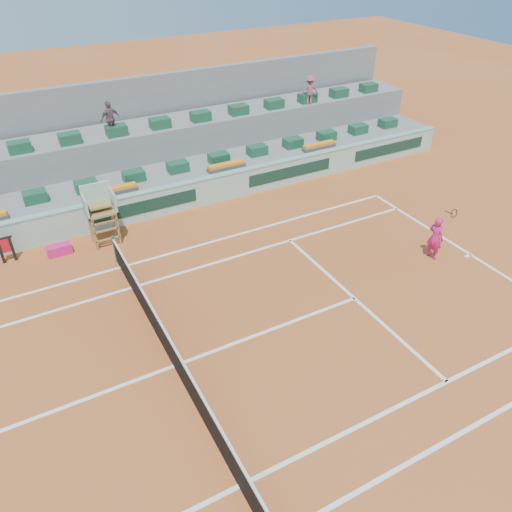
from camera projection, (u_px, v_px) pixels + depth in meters
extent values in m
plane|color=#AA4F20|center=(174.00, 366.00, 14.17)|extent=(90.00, 90.00, 0.00)
cube|color=gray|center=(85.00, 195.00, 21.62)|extent=(36.00, 4.00, 1.20)
cube|color=gray|center=(74.00, 166.00, 22.39)|extent=(36.00, 2.40, 2.60)
cube|color=gray|center=(63.00, 136.00, 23.04)|extent=(36.00, 0.40, 4.40)
cube|color=#DC1C72|center=(59.00, 250.00, 18.77)|extent=(0.89, 0.40, 0.40)
imported|color=#734C5A|center=(110.00, 119.00, 21.54)|extent=(0.95, 0.58, 1.51)
imported|color=#954A5A|center=(310.00, 90.00, 25.28)|extent=(1.04, 0.81, 1.42)
cube|color=white|center=(471.00, 255.00, 18.84)|extent=(0.12, 10.97, 0.01)
cube|color=white|center=(121.00, 267.00, 18.16)|extent=(23.77, 0.12, 0.01)
cube|color=white|center=(239.00, 486.00, 11.17)|extent=(23.77, 0.12, 0.01)
cube|color=white|center=(132.00, 288.00, 17.16)|extent=(23.77, 0.12, 0.01)
cube|color=white|center=(354.00, 298.00, 16.68)|extent=(0.12, 8.23, 0.01)
cube|color=white|center=(174.00, 366.00, 14.17)|extent=(12.80, 0.12, 0.01)
cube|color=white|center=(468.00, 256.00, 18.78)|extent=(0.30, 0.12, 0.01)
cube|color=black|center=(173.00, 355.00, 13.91)|extent=(0.03, 11.87, 0.92)
cube|color=silver|center=(171.00, 342.00, 13.63)|extent=(0.06, 11.87, 0.07)
cylinder|color=#204B33|center=(115.00, 249.00, 18.18)|extent=(0.10, 0.10, 1.10)
cube|color=#A0CAB6|center=(98.00, 217.00, 20.02)|extent=(36.00, 0.30, 1.20)
cube|color=#7DA899|center=(95.00, 203.00, 19.66)|extent=(36.00, 0.34, 0.06)
cube|color=#133428|center=(147.00, 206.00, 20.66)|extent=(4.40, 0.02, 0.56)
cube|color=#133428|center=(291.00, 172.00, 23.41)|extent=(4.40, 0.02, 0.56)
cube|color=#133428|center=(389.00, 149.00, 25.76)|extent=(4.40, 0.02, 0.56)
cube|color=olive|center=(95.00, 235.00, 18.74)|extent=(0.08, 0.08, 1.35)
cube|color=olive|center=(118.00, 229.00, 19.10)|extent=(0.08, 0.08, 1.35)
cube|color=olive|center=(90.00, 227.00, 19.25)|extent=(0.08, 0.08, 1.35)
cube|color=olive|center=(113.00, 221.00, 19.60)|extent=(0.08, 0.08, 1.35)
cube|color=olive|center=(101.00, 211.00, 18.77)|extent=(1.10, 0.90, 0.08)
cube|color=#A0CAB6|center=(96.00, 195.00, 18.76)|extent=(1.10, 0.08, 1.00)
cube|color=#A0CAB6|center=(85.00, 206.00, 18.36)|extent=(0.06, 0.90, 0.80)
cube|color=#A0CAB6|center=(113.00, 200.00, 18.77)|extent=(0.06, 0.90, 0.80)
cube|color=olive|center=(99.00, 205.00, 18.71)|extent=(0.80, 0.60, 0.08)
cube|color=olive|center=(108.00, 239.00, 19.10)|extent=(0.90, 0.08, 0.06)
cube|color=olive|center=(106.00, 230.00, 18.88)|extent=(0.90, 0.08, 0.06)
cube|color=olive|center=(105.00, 222.00, 18.68)|extent=(0.90, 0.08, 0.06)
cube|color=#1A4E31|center=(35.00, 197.00, 19.71)|extent=(0.90, 0.60, 0.44)
cube|color=#1A4E31|center=(86.00, 186.00, 20.50)|extent=(0.90, 0.60, 0.44)
cube|color=#1A4E31|center=(134.00, 176.00, 21.29)|extent=(0.90, 0.60, 0.44)
cube|color=#1A4E31|center=(178.00, 167.00, 22.07)|extent=(0.90, 0.60, 0.44)
cube|color=#1A4E31|center=(219.00, 158.00, 22.86)|extent=(0.90, 0.60, 0.44)
cube|color=#1A4E31|center=(257.00, 150.00, 23.64)|extent=(0.90, 0.60, 0.44)
cube|color=#1A4E31|center=(293.00, 143.00, 24.43)|extent=(0.90, 0.60, 0.44)
cube|color=#1A4E31|center=(326.00, 136.00, 25.22)|extent=(0.90, 0.60, 0.44)
cube|color=#1A4E31|center=(358.00, 129.00, 26.00)|extent=(0.90, 0.60, 0.44)
cube|color=#1A4E31|center=(388.00, 123.00, 26.79)|extent=(0.90, 0.60, 0.44)
cube|color=#1A4E31|center=(19.00, 147.00, 20.31)|extent=(0.90, 0.60, 0.44)
cube|color=#1A4E31|center=(70.00, 138.00, 21.09)|extent=(0.90, 0.60, 0.44)
cube|color=#1A4E31|center=(116.00, 130.00, 21.88)|extent=(0.90, 0.60, 0.44)
cube|color=#1A4E31|center=(160.00, 123.00, 22.67)|extent=(0.90, 0.60, 0.44)
cube|color=#1A4E31|center=(201.00, 116.00, 23.45)|extent=(0.90, 0.60, 0.44)
cube|color=#1A4E31|center=(238.00, 110.00, 24.24)|extent=(0.90, 0.60, 0.44)
cube|color=#1A4E31|center=(274.00, 104.00, 25.02)|extent=(0.90, 0.60, 0.44)
cube|color=#1A4E31|center=(307.00, 98.00, 25.81)|extent=(0.90, 0.60, 0.44)
cube|color=#1A4E31|center=(339.00, 93.00, 26.60)|extent=(0.90, 0.60, 0.44)
cube|color=#1A4E31|center=(368.00, 88.00, 27.38)|extent=(0.90, 0.60, 0.44)
cube|color=#484848|center=(116.00, 191.00, 20.39)|extent=(1.80, 0.36, 0.16)
cube|color=orange|center=(116.00, 188.00, 20.31)|extent=(1.70, 0.32, 0.12)
cube|color=#484848|center=(226.00, 167.00, 22.35)|extent=(1.80, 0.36, 0.16)
cube|color=orange|center=(226.00, 164.00, 22.28)|extent=(1.70, 0.32, 0.12)
cube|color=#484848|center=(319.00, 147.00, 24.32)|extent=(1.80, 0.36, 0.16)
cube|color=orange|center=(319.00, 144.00, 24.24)|extent=(1.70, 0.32, 0.12)
cube|color=black|center=(1.00, 251.00, 18.13)|extent=(0.10, 0.10, 1.00)
cube|color=black|center=(13.00, 249.00, 18.29)|extent=(0.10, 0.10, 1.00)
cube|color=black|center=(3.00, 238.00, 17.93)|extent=(0.61, 0.08, 0.06)
cube|color=red|center=(5.00, 246.00, 18.08)|extent=(0.45, 0.04, 0.56)
imported|color=#DC1C72|center=(435.00, 238.00, 18.26)|extent=(0.50, 0.68, 1.69)
cylinder|color=black|center=(449.00, 213.00, 17.36)|extent=(0.03, 0.35, 0.09)
torus|color=black|center=(454.00, 213.00, 17.16)|extent=(0.31, 0.08, 0.31)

